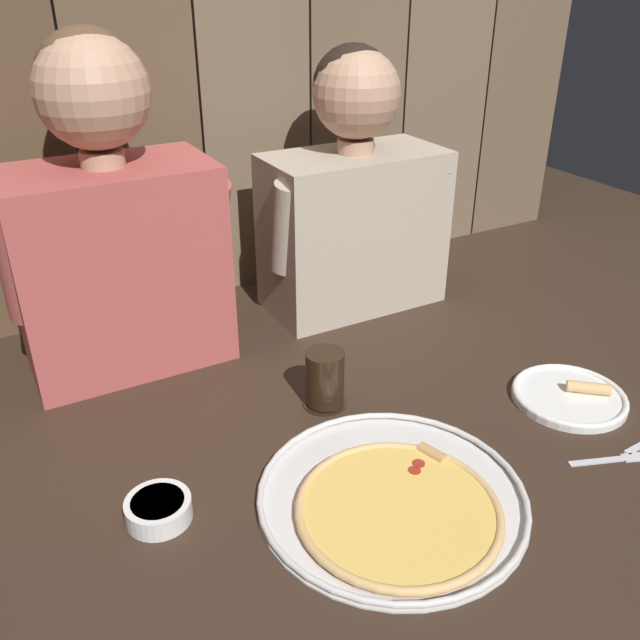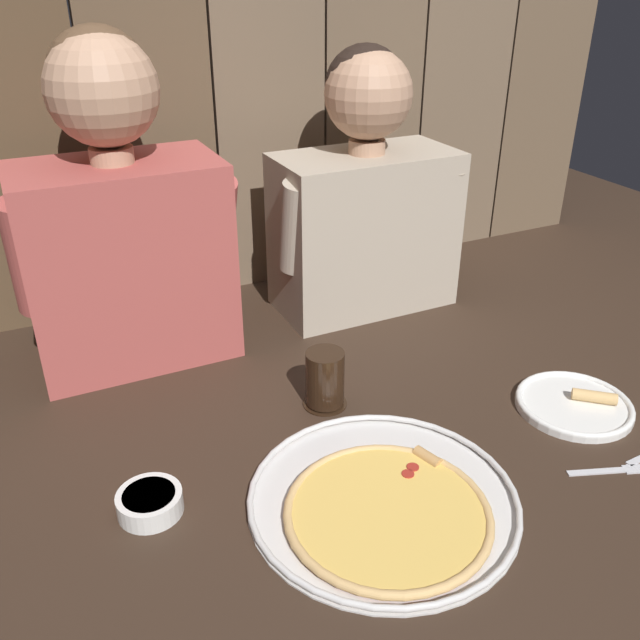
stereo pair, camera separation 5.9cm
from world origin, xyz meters
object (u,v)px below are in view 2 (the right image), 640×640
(diner_left, at_px, (121,218))
(diner_right, at_px, (365,196))
(pizza_tray, at_px, (385,504))
(drinking_glass, at_px, (326,379))
(dipping_bowl, at_px, (150,502))
(dinner_plate, at_px, (575,404))

(diner_left, relative_size, diner_right, 1.09)
(pizza_tray, xyz_separation_m, drinking_glass, (0.04, 0.29, 0.04))
(pizza_tray, height_order, diner_left, diner_left)
(dipping_bowl, bearing_deg, pizza_tray, -24.96)
(pizza_tray, distance_m, dinner_plate, 0.45)
(pizza_tray, xyz_separation_m, diner_left, (-0.23, 0.63, 0.29))
(diner_right, bearing_deg, diner_left, 179.97)
(dipping_bowl, bearing_deg, dinner_plate, -5.61)
(dipping_bowl, distance_m, diner_right, 0.83)
(drinking_glass, bearing_deg, diner_left, 128.12)
(pizza_tray, xyz_separation_m, diner_right, (0.31, 0.63, 0.26))
(dinner_plate, height_order, drinking_glass, drinking_glass)
(dipping_bowl, height_order, diner_right, diner_right)
(pizza_tray, bearing_deg, diner_right, 64.06)
(dinner_plate, xyz_separation_m, diner_right, (-0.14, 0.56, 0.26))
(pizza_tray, bearing_deg, dinner_plate, 9.31)
(dinner_plate, xyz_separation_m, dipping_bowl, (-0.77, 0.08, 0.01))
(pizza_tray, height_order, dinner_plate, dinner_plate)
(pizza_tray, bearing_deg, drinking_glass, 81.92)
(dinner_plate, bearing_deg, dipping_bowl, 174.39)
(dipping_bowl, bearing_deg, diner_right, 37.57)
(drinking_glass, xyz_separation_m, dipping_bowl, (-0.36, -0.14, -0.04))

